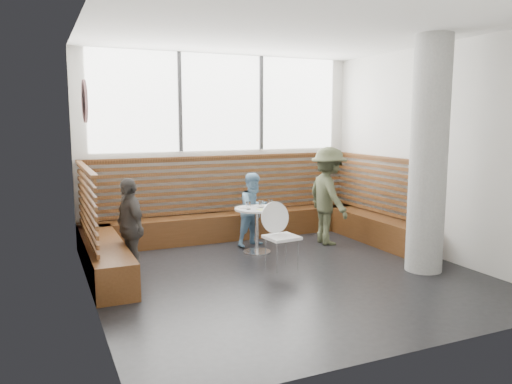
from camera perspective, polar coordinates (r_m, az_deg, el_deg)
name	(u,v)px	position (r m, az deg, el deg)	size (l,w,h in m)	color
room	(287,157)	(6.58, 3.52, 4.04)	(5.00, 5.00, 3.20)	silver
booth	(237,221)	(8.35, -2.15, -3.33)	(5.00, 2.50, 1.44)	#472811
concrete_column	(429,156)	(7.16, 19.12, 3.93)	(0.50, 0.50, 3.20)	gray
wall_art	(84,101)	(6.25, -19.01, 9.79)	(0.50, 0.50, 0.03)	white
cafe_table	(257,221)	(7.83, 0.10, -3.30)	(0.70, 0.70, 0.72)	silver
cafe_chair	(280,230)	(7.04, 2.71, -4.36)	(0.45, 0.44, 0.93)	white
adult_man	(328,196)	(8.44, 8.27, -0.43)	(1.06, 0.61, 1.64)	#42472F
child_back	(254,210)	(8.23, -0.22, -2.03)	(0.59, 0.46, 1.22)	#6994B6
child_left	(130,227)	(6.87, -14.24, -3.93)	(0.78, 0.32, 1.33)	#4B4744
plate_near	(245,207)	(7.82, -1.31, -1.76)	(0.20, 0.20, 0.01)	white
plate_far	(260,206)	(7.92, 0.50, -1.62)	(0.22, 0.22, 0.02)	white
glass_left	(248,206)	(7.67, -0.90, -1.56)	(0.08, 0.08, 0.12)	white
glass_mid	(261,204)	(7.82, 0.60, -1.39)	(0.07, 0.07, 0.11)	white
glass_right	(270,203)	(7.90, 1.62, -1.27)	(0.08, 0.08, 0.12)	white
menu_card	(264,209)	(7.66, 0.94, -2.01)	(0.21, 0.15, 0.00)	#A5C64C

